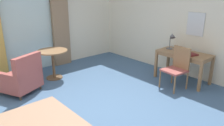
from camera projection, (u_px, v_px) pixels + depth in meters
name	position (u px, v px, depth m)	size (l,w,h in m)	color
ground	(94.00, 114.00, 4.05)	(6.59, 6.68, 0.10)	#426084
wall_back	(23.00, 20.00, 5.79)	(6.19, 0.12, 2.79)	silver
wall_right	(189.00, 22.00, 5.50)	(0.12, 6.28, 2.79)	silver
balcony_glass_door	(29.00, 27.00, 5.85)	(1.34, 0.02, 2.46)	silver
curtain_panel_right	(60.00, 22.00, 6.32)	(0.51, 0.10, 2.57)	#897056
writing_desk	(184.00, 56.00, 5.27)	(0.63, 1.26, 0.73)	olive
desk_chair	(177.00, 66.00, 4.93)	(0.52, 0.51, 0.95)	#9E4C47
desk_lamp	(172.00, 38.00, 5.35)	(0.31, 0.31, 0.48)	#4C4C51
closed_book	(190.00, 54.00, 5.04)	(0.25, 0.27, 0.03)	maroon
armchair_by_window	(20.00, 78.00, 4.73)	(0.96, 0.99, 0.89)	#9E4C47
round_cafe_table	(53.00, 58.00, 5.45)	(0.75, 0.75, 0.74)	olive
wall_mirror	(196.00, 24.00, 5.29)	(0.02, 0.44, 0.56)	silver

